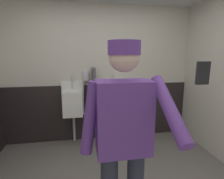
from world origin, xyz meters
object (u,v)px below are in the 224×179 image
object	(u,v)px
urinal_left	(73,102)
cell_phone	(203,73)
person	(123,134)
soap_dispenser	(86,76)
urinal_middle	(114,101)

from	to	relation	value
urinal_left	cell_phone	size ratio (longest dim) A/B	11.27
person	soap_dispenser	world-z (taller)	person
urinal_middle	urinal_left	bearing A→B (deg)	180.00
urinal_middle	soap_dispenser	bearing A→B (deg)	166.67
urinal_left	urinal_middle	bearing A→B (deg)	0.00
urinal_middle	cell_phone	distance (m)	2.56
urinal_middle	soap_dispenser	size ratio (longest dim) A/B	6.89
urinal_left	soap_dispenser	distance (m)	0.54
person	soap_dispenser	bearing A→B (deg)	95.82
urinal_middle	person	distance (m)	1.98
urinal_left	soap_dispenser	bearing A→B (deg)	25.91
urinal_middle	soap_dispenser	distance (m)	0.69
cell_phone	soap_dispenser	xyz separation A→B (m)	(-0.47, 2.57, -0.30)
urinal_left	cell_phone	world-z (taller)	cell_phone
person	cell_phone	distance (m)	0.77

